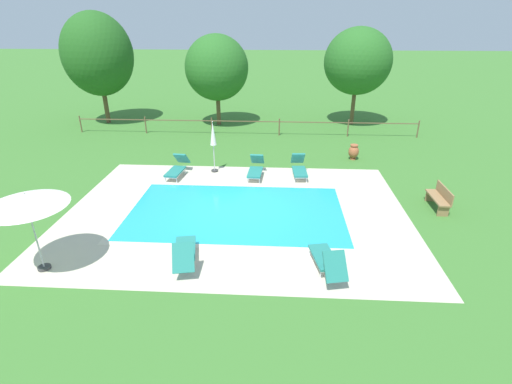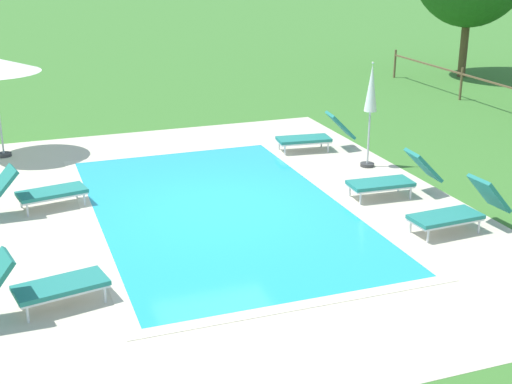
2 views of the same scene
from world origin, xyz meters
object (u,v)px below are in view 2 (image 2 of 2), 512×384
Objects in this scene: sun_lounger_north_far at (458,211)px; sun_lounger_south_near_corner at (314,135)px; sun_lounger_north_mid at (37,191)px; sun_lounger_north_near_steps at (393,179)px; sun_lounger_north_end at (41,285)px; patio_umbrella_closed_row_west at (371,96)px.

sun_lounger_south_near_corner is (-5.57, -0.31, -0.00)m from sun_lounger_north_far.
sun_lounger_north_near_steps is at bearing 76.21° from sun_lounger_north_mid.
sun_lounger_north_end reaches higher than sun_lounger_south_near_corner.
sun_lounger_north_far reaches higher than sun_lounger_north_near_steps.
sun_lounger_north_end reaches higher than sun_lounger_north_mid.
sun_lounger_south_near_corner is 2.15m from patio_umbrella_closed_row_west.
sun_lounger_north_far is 0.98× the size of sun_lounger_south_near_corner.
sun_lounger_north_far is (3.66, 7.04, 0.00)m from sun_lounger_north_mid.
sun_lounger_north_mid reaches higher than sun_lounger_south_near_corner.
sun_lounger_north_end is 8.84m from patio_umbrella_closed_row_west.
sun_lounger_north_mid is at bearing -87.75° from patio_umbrella_closed_row_west.
sun_lounger_north_near_steps is 7.06m from sun_lounger_north_mid.
sun_lounger_north_far is at bearing 62.51° from sun_lounger_north_mid.
sun_lounger_north_near_steps is at bearing 109.04° from sun_lounger_north_end.
sun_lounger_north_mid is 1.01× the size of sun_lounger_south_near_corner.
sun_lounger_north_end is at bearing -59.72° from patio_umbrella_closed_row_west.
patio_umbrella_closed_row_west is at bearing 175.53° from sun_lounger_north_far.
sun_lounger_north_far is at bearing 5.22° from sun_lounger_north_near_steps.
sun_lounger_south_near_corner is at bearing 105.82° from sun_lounger_north_mid.
sun_lounger_north_mid is 0.82× the size of patio_umbrella_closed_row_west.
sun_lounger_north_mid reaches higher than sun_lounger_north_near_steps.
sun_lounger_north_far is 0.80× the size of patio_umbrella_closed_row_west.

